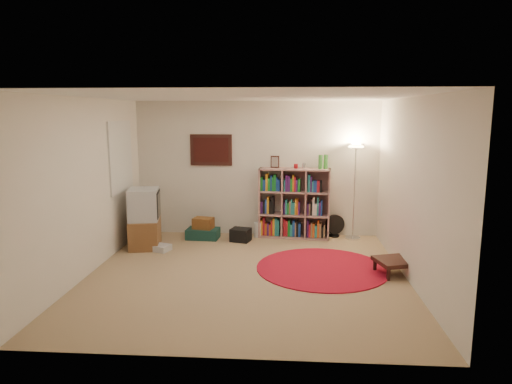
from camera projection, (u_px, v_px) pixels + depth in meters
room at (242, 187)px, 6.35m from camera, size 4.54×4.54×2.54m
bookshelf at (293, 204)px, 8.40m from camera, size 1.32×0.50×1.54m
floor_lamp at (356, 160)px, 8.13m from camera, size 0.42×0.42×1.75m
floor_fan at (335, 226)px, 8.48m from camera, size 0.37×0.25×0.42m
tv_stand at (145, 219)px, 7.80m from camera, size 0.60×0.77×1.01m
dvd_box at (160, 248)px, 7.64m from camera, size 0.37×0.34×0.10m
suitcase at (203, 234)px, 8.38m from camera, size 0.60×0.41×0.19m
wicker_basket at (203, 223)px, 8.35m from camera, size 0.40×0.32×0.20m
duffel_bag at (241, 235)px, 8.20m from camera, size 0.40×0.36×0.23m
paper_towel at (257, 230)px, 8.47m from camera, size 0.15×0.15×0.28m
red_rug at (322, 268)px, 6.78m from camera, size 1.95×1.95×0.02m
side_table at (394, 262)px, 6.50m from camera, size 0.62×0.62×0.23m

